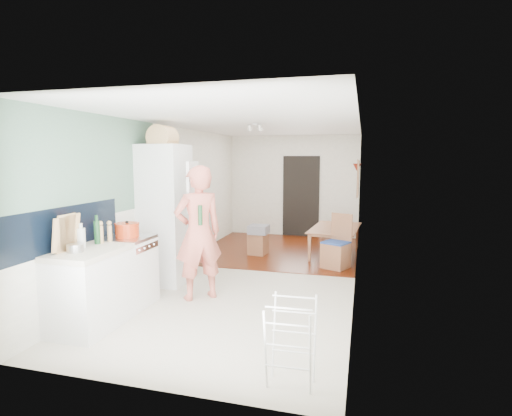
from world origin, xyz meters
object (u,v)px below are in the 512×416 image
at_px(dining_table, 337,243).
at_px(drying_rack, 291,343).
at_px(stool, 258,244).
at_px(dining_chair, 336,242).
at_px(person, 198,221).

distance_m(dining_table, drying_rack, 4.85).
xyz_separation_m(stool, drying_rack, (1.46, -4.45, 0.16)).
relative_size(dining_chair, drying_rack, 1.27).
height_order(person, drying_rack, person).
relative_size(dining_table, drying_rack, 1.80).
bearing_deg(stool, dining_chair, -21.09).
distance_m(person, dining_chair, 2.74).
bearing_deg(drying_rack, dining_chair, 85.89).
relative_size(dining_table, dining_chair, 1.41).
bearing_deg(stool, person, -93.21).
relative_size(person, stool, 4.92).
xyz_separation_m(dining_table, drying_rack, (-0.07, -4.85, 0.14)).
bearing_deg(dining_chair, dining_table, 117.67).
xyz_separation_m(person, stool, (0.15, 2.65, -0.87)).
bearing_deg(dining_table, drying_rack, -176.27).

